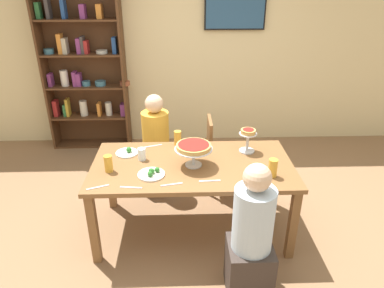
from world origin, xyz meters
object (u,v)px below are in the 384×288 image
at_px(television, 235,11).
at_px(dining_table, 192,171).
at_px(bookshelf, 84,70).
at_px(salad_plate_far_diner, 127,152).
at_px(chair_far_right, 219,151).
at_px(cutlery_fork_far, 153,146).
at_px(cutlery_knife_far, 98,187).
at_px(diner_near_right, 251,242).
at_px(beer_glass_amber_short, 178,138).
at_px(salad_plate_near_diner, 152,173).
at_px(diner_far_left, 156,150).
at_px(beer_glass_amber_tall, 108,164).
at_px(cutlery_spare_fork, 131,187).
at_px(beer_glass_amber_spare, 273,168).
at_px(water_glass_clear_near, 142,154).
at_px(personal_pizza_stand, 248,136).
at_px(deep_dish_pizza_stand, 194,148).
at_px(cutlery_knife_near, 210,181).
at_px(cutlery_fork_near, 172,184).

bearing_deg(television, dining_table, -106.75).
distance_m(bookshelf, salad_plate_far_diner, 2.00).
xyz_separation_m(chair_far_right, salad_plate_far_diner, (-0.94, -0.53, 0.27)).
relative_size(cutlery_fork_far, cutlery_knife_far, 1.00).
distance_m(diner_near_right, beer_glass_amber_short, 1.33).
relative_size(dining_table, salad_plate_near_diner, 7.75).
distance_m(diner_far_left, salad_plate_near_diner, 1.00).
height_order(beer_glass_amber_tall, cutlery_spare_fork, beer_glass_amber_tall).
distance_m(bookshelf, diner_far_left, 1.74).
height_order(beer_glass_amber_spare, water_glass_clear_near, beer_glass_amber_spare).
height_order(personal_pizza_stand, salad_plate_far_diner, personal_pizza_stand).
distance_m(television, beer_glass_amber_short, 2.14).
distance_m(beer_glass_amber_spare, water_glass_clear_near, 1.18).
bearing_deg(salad_plate_far_diner, deep_dish_pizza_stand, -21.81).
xyz_separation_m(television, cutlery_fork_far, (-1.01, -1.74, -1.11)).
height_order(cutlery_knife_near, cutlery_spare_fork, same).
bearing_deg(salad_plate_far_diner, personal_pizza_stand, 0.54).
xyz_separation_m(cutlery_knife_near, cutlery_fork_far, (-0.51, 0.68, 0.00)).
xyz_separation_m(deep_dish_pizza_stand, beer_glass_amber_tall, (-0.74, -0.08, -0.10)).
bearing_deg(chair_far_right, cutlery_knife_near, -10.42).
bearing_deg(water_glass_clear_near, personal_pizza_stand, 7.73).
xyz_separation_m(salad_plate_far_diner, cutlery_fork_near, (0.43, -0.57, -0.01)).
bearing_deg(cutlery_knife_far, diner_near_right, -39.46).
height_order(cutlery_fork_far, cutlery_knife_far, same).
height_order(salad_plate_near_diner, cutlery_knife_far, salad_plate_near_diner).
bearing_deg(bookshelf, beer_glass_amber_spare, -47.22).
bearing_deg(bookshelf, cutlery_fork_far, -57.73).
xyz_separation_m(beer_glass_amber_spare, water_glass_clear_near, (-1.13, 0.34, -0.02)).
relative_size(diner_near_right, diner_far_left, 1.00).
height_order(beer_glass_amber_spare, cutlery_spare_fork, beer_glass_amber_spare).
bearing_deg(salad_plate_near_diner, beer_glass_amber_spare, -2.83).
bearing_deg(dining_table, deep_dish_pizza_stand, -72.98).
distance_m(beer_glass_amber_tall, beer_glass_amber_spare, 1.41).
bearing_deg(salad_plate_near_diner, cutlery_spare_fork, -128.67).
relative_size(bookshelf, diner_far_left, 1.92).
xyz_separation_m(deep_dish_pizza_stand, cutlery_fork_near, (-0.19, -0.32, -0.17)).
relative_size(diner_far_left, cutlery_fork_far, 6.39).
height_order(beer_glass_amber_tall, cutlery_knife_near, beer_glass_amber_tall).
xyz_separation_m(salad_plate_far_diner, beer_glass_amber_spare, (1.29, -0.46, 0.06)).
bearing_deg(beer_glass_amber_tall, dining_table, 8.63).
xyz_separation_m(diner_near_right, chair_far_right, (-0.09, 1.51, -0.01)).
relative_size(chair_far_right, cutlery_knife_far, 4.83).
bearing_deg(cutlery_fork_far, television, -138.75).
bearing_deg(personal_pizza_stand, television, 87.04).
distance_m(beer_glass_amber_short, cutlery_knife_far, 1.01).
height_order(diner_far_left, deep_dish_pizza_stand, diner_far_left).
relative_size(diner_near_right, water_glass_clear_near, 10.09).
height_order(bookshelf, television, bookshelf).
distance_m(salad_plate_far_diner, cutlery_fork_near, 0.71).
relative_size(diner_far_left, beer_glass_amber_tall, 7.61).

